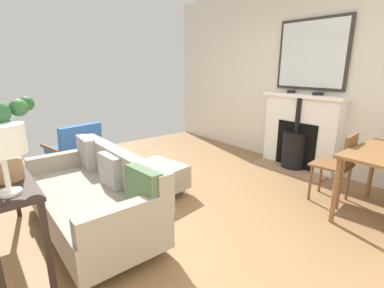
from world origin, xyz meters
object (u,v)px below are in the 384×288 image
(fireplace, at_px, (299,136))
(mantel_bowl_far, at_px, (318,94))
(table_lamp_far_end, at_px, (0,141))
(sofa, at_px, (95,196))
(mantel_bowl_near, at_px, (291,91))
(console_table, at_px, (2,182))
(dining_chair_near_fireplace, at_px, (340,162))
(ottoman, at_px, (154,177))
(armchair_accent, at_px, (76,146))

(fireplace, relative_size, mantel_bowl_far, 8.13)
(table_lamp_far_end, bearing_deg, sofa, -141.37)
(fireplace, height_order, sofa, fireplace)
(mantel_bowl_near, bearing_deg, fireplace, 84.05)
(console_table, height_order, dining_chair_near_fireplace, dining_chair_near_fireplace)
(ottoman, relative_size, table_lamp_far_end, 1.69)
(table_lamp_far_end, bearing_deg, console_table, -90.00)
(ottoman, distance_m, armchair_accent, 1.37)
(mantel_bowl_near, height_order, armchair_accent, mantel_bowl_near)
(dining_chair_near_fireplace, bearing_deg, fireplace, -127.42)
(armchair_accent, xyz_separation_m, console_table, (1.01, 1.52, 0.23))
(mantel_bowl_near, distance_m, dining_chair_near_fireplace, 1.53)
(dining_chair_near_fireplace, bearing_deg, armchair_accent, -52.92)
(sofa, relative_size, console_table, 1.13)
(mantel_bowl_near, distance_m, armchair_accent, 3.31)
(table_lamp_far_end, bearing_deg, dining_chair_near_fireplace, 168.04)
(mantel_bowl_far, xyz_separation_m, ottoman, (2.29, -0.76, -0.94))
(mantel_bowl_near, xyz_separation_m, table_lamp_far_end, (3.83, 0.50, -0.05))
(table_lamp_far_end, relative_size, dining_chair_near_fireplace, 0.53)
(mantel_bowl_far, height_order, console_table, mantel_bowl_far)
(mantel_bowl_far, height_order, dining_chair_near_fireplace, mantel_bowl_far)
(ottoman, bearing_deg, mantel_bowl_near, 171.62)
(dining_chair_near_fireplace, bearing_deg, ottoman, -43.98)
(mantel_bowl_far, relative_size, console_table, 0.10)
(sofa, height_order, console_table, console_table)
(ottoman, bearing_deg, armchair_accent, -67.25)
(fireplace, xyz_separation_m, armchair_accent, (2.79, -1.80, -0.06))
(ottoman, bearing_deg, table_lamp_far_end, 28.66)
(fireplace, height_order, ottoman, fireplace)
(armchair_accent, relative_size, dining_chair_near_fireplace, 0.94)
(sofa, relative_size, ottoman, 2.32)
(fireplace, bearing_deg, armchair_accent, -32.87)
(mantel_bowl_far, height_order, table_lamp_far_end, table_lamp_far_end)
(sofa, bearing_deg, armchair_accent, -101.26)
(mantel_bowl_far, xyz_separation_m, table_lamp_far_end, (3.83, 0.08, -0.04))
(sofa, relative_size, table_lamp_far_end, 3.91)
(sofa, xyz_separation_m, table_lamp_far_end, (0.71, 0.57, 0.79))
(sofa, distance_m, ottoman, 0.88)
(fireplace, relative_size, mantel_bowl_near, 9.63)
(fireplace, xyz_separation_m, table_lamp_far_end, (3.80, 0.28, 0.62))
(ottoman, relative_size, console_table, 0.49)
(mantel_bowl_far, distance_m, sofa, 3.26)
(console_table, height_order, table_lamp_far_end, table_lamp_far_end)
(console_table, bearing_deg, table_lamp_far_end, 90.00)
(dining_chair_near_fireplace, bearing_deg, console_table, -21.62)
(table_lamp_far_end, bearing_deg, fireplace, -175.72)
(mantel_bowl_near, relative_size, mantel_bowl_far, 0.84)
(armchair_accent, height_order, dining_chair_near_fireplace, dining_chair_near_fireplace)
(fireplace, bearing_deg, ottoman, -13.77)
(mantel_bowl_near, height_order, sofa, mantel_bowl_near)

